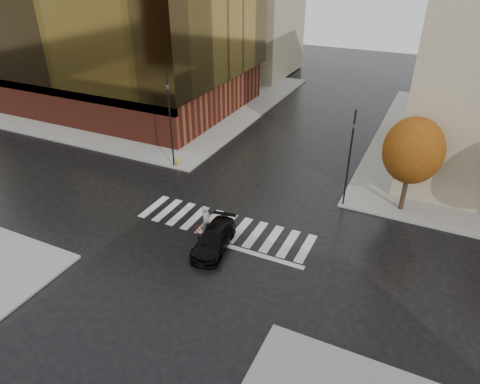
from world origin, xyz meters
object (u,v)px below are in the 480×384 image
object	(u,v)px
sedan	(214,239)
cyclist	(207,227)
traffic_light_nw	(170,113)
fire_hydrant	(178,161)
traffic_light_ne	(350,154)

from	to	relation	value
sedan	cyclist	distance (m)	1.19
traffic_light_nw	fire_hydrant	distance (m)	4.10
cyclist	fire_hydrant	distance (m)	10.26
sedan	traffic_light_ne	distance (m)	10.51
cyclist	traffic_light_ne	distance (m)	10.41
sedan	traffic_light_ne	bearing A→B (deg)	46.24
traffic_light_nw	fire_hydrant	size ratio (longest dim) A/B	11.73
fire_hydrant	traffic_light_ne	bearing A→B (deg)	-0.84
sedan	traffic_light_nw	world-z (taller)	traffic_light_nw
traffic_light_ne	fire_hydrant	size ratio (longest dim) A/B	10.33
sedan	traffic_light_ne	world-z (taller)	traffic_light_ne
sedan	fire_hydrant	bearing A→B (deg)	125.36
traffic_light_ne	cyclist	bearing A→B (deg)	43.65
traffic_light_ne	fire_hydrant	bearing A→B (deg)	-4.73
sedan	traffic_light_nw	size ratio (longest dim) A/B	0.56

